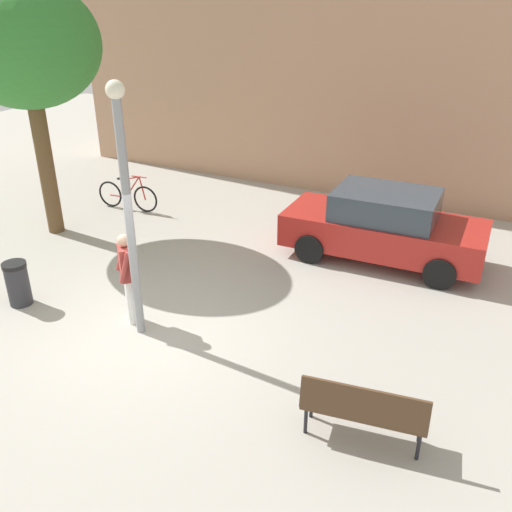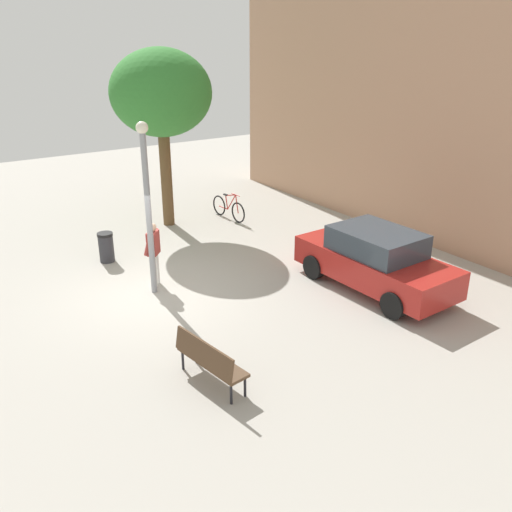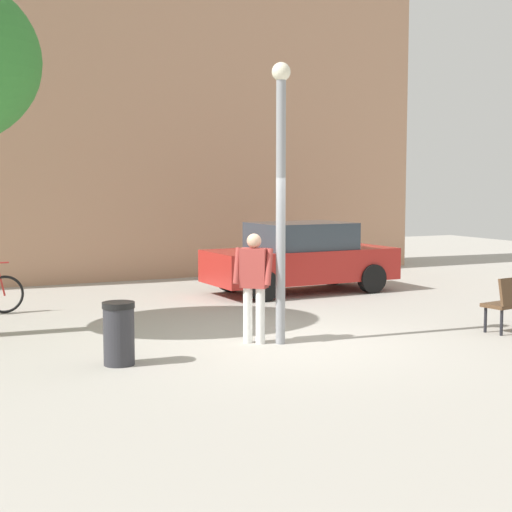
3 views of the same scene
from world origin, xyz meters
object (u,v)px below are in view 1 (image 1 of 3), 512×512
object	(u,v)px
plaza_tree	(25,46)
bicycle_red	(128,196)
parked_car_red	(383,226)
trash_bin	(18,283)
person_by_lamppost	(127,272)
lamppost	(127,199)
park_bench	(364,409)

from	to	relation	value
plaza_tree	bicycle_red	bearing A→B (deg)	72.29
parked_car_red	trash_bin	bearing A→B (deg)	-137.82
person_by_lamppost	lamppost	bearing A→B (deg)	-29.77
person_by_lamppost	trash_bin	size ratio (longest dim) A/B	1.97
person_by_lamppost	park_bench	distance (m)	4.64
person_by_lamppost	park_bench	size ratio (longest dim) A/B	1.01
park_bench	plaza_tree	xyz separation A→B (m)	(-8.74, 3.37, 3.71)
lamppost	bicycle_red	distance (m)	6.36
park_bench	trash_bin	xyz separation A→B (m)	(-6.74, 0.50, -0.12)
plaza_tree	bicycle_red	distance (m)	4.39
plaza_tree	trash_bin	bearing A→B (deg)	-55.17
parked_car_red	trash_bin	xyz separation A→B (m)	(-5.47, -4.96, -0.35)
park_bench	lamppost	bearing A→B (deg)	169.41
parked_car_red	trash_bin	world-z (taller)	parked_car_red
park_bench	parked_car_red	size ratio (longest dim) A/B	0.39
bicycle_red	trash_bin	bearing A→B (deg)	-74.26
person_by_lamppost	bicycle_red	size ratio (longest dim) A/B	0.92
lamppost	parked_car_red	world-z (taller)	lamppost
bicycle_red	parked_car_red	xyz separation A→B (m)	(6.84, 0.10, 0.39)
lamppost	person_by_lamppost	bearing A→B (deg)	150.23
person_by_lamppost	park_bench	world-z (taller)	person_by_lamppost
bicycle_red	person_by_lamppost	bearing A→B (deg)	-50.61
person_by_lamppost	plaza_tree	distance (m)	5.86
person_by_lamppost	plaza_tree	world-z (taller)	plaza_tree
park_bench	plaza_tree	world-z (taller)	plaza_tree
lamppost	park_bench	bearing A→B (deg)	-10.59
park_bench	parked_car_red	xyz separation A→B (m)	(-1.26, 5.45, 0.23)
parked_car_red	trash_bin	distance (m)	7.39
lamppost	plaza_tree	xyz separation A→B (m)	(-4.57, 2.59, 1.84)
plaza_tree	bicycle_red	size ratio (longest dim) A/B	3.12
plaza_tree	parked_car_red	xyz separation A→B (m)	(7.47, 2.08, -3.48)
lamppost	trash_bin	xyz separation A→B (m)	(-2.57, -0.28, -1.98)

